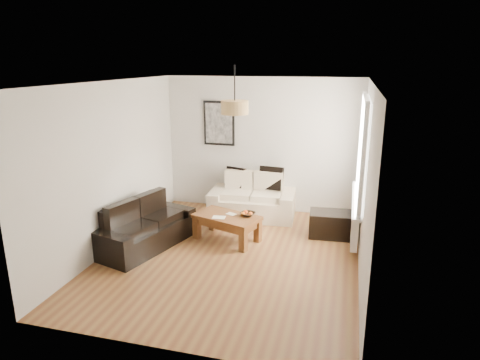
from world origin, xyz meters
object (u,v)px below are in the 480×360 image
(loveseat_cream, at_px, (252,196))
(coffee_table, at_px, (227,228))
(ottoman, at_px, (331,224))
(sofa_leather, at_px, (144,225))

(loveseat_cream, distance_m, coffee_table, 1.22)
(ottoman, bearing_deg, sofa_leather, -157.92)
(coffee_table, bearing_deg, ottoman, 20.04)
(loveseat_cream, distance_m, ottoman, 1.64)
(loveseat_cream, relative_size, coffee_table, 1.50)
(coffee_table, bearing_deg, sofa_leather, -155.21)
(loveseat_cream, xyz_separation_m, coffee_table, (-0.15, -1.20, -0.18))
(coffee_table, height_order, ottoman, coffee_table)
(loveseat_cream, distance_m, sofa_leather, 2.22)
(sofa_leather, bearing_deg, coffee_table, -49.01)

